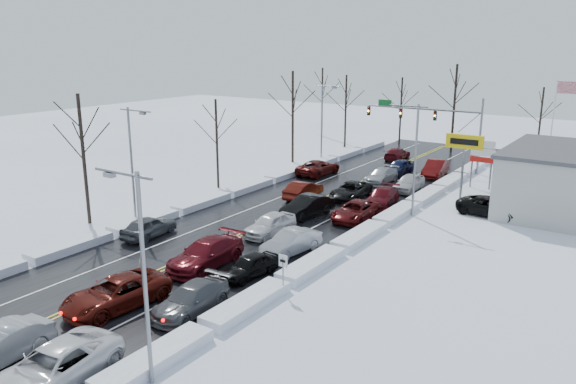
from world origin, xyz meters
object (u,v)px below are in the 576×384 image
Objects in this scene: tires_plus_sign at (464,146)px; flagpole at (554,121)px; traffic_signal_mast at (434,119)px; oncoming_car_0 at (303,198)px.

tires_plus_sign is 14.79m from flagpole.
flagpole is at bearing 71.56° from tires_plus_sign.
flagpole is at bearing 9.73° from traffic_signal_mast.
traffic_signal_mast is 13.92m from tires_plus_sign.
flagpole reaches higher than tires_plus_sign.
oncoming_car_0 is at bearing -151.44° from tires_plus_sign.
oncoming_car_0 is (-5.06, -18.59, -5.48)m from traffic_signal_mast.
traffic_signal_mast is 20.03m from oncoming_car_0.
oncoming_car_0 is at bearing -129.17° from flagpole.
tires_plus_sign is 14.67m from oncoming_car_0.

